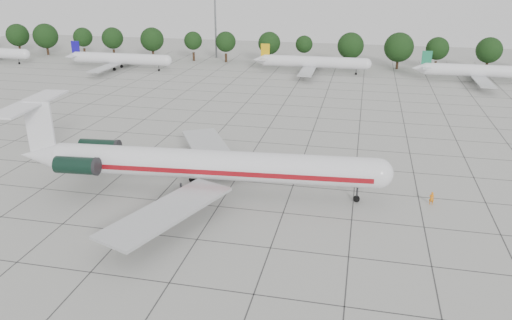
# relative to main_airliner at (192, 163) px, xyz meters

# --- Properties ---
(ground) EXTENTS (260.00, 260.00, 0.00)m
(ground) POSITION_rel_main_airliner_xyz_m (4.31, 4.71, -3.99)
(ground) COLOR #A5A59E
(ground) RESTS_ON ground
(apron_joints) EXTENTS (170.00, 170.00, 0.02)m
(apron_joints) POSITION_rel_main_airliner_xyz_m (4.31, 19.71, -3.98)
(apron_joints) COLOR #383838
(apron_joints) RESTS_ON ground
(main_airliner) EXTENTS (48.17, 37.76, 11.29)m
(main_airliner) POSITION_rel_main_airliner_xyz_m (0.00, 0.00, 0.00)
(main_airliner) COLOR silver
(main_airliner) RESTS_ON ground
(ground_crew) EXTENTS (0.62, 0.43, 1.65)m
(ground_crew) POSITION_rel_main_airliner_xyz_m (29.63, 2.85, -3.16)
(ground_crew) COLOR orange
(ground_crew) RESTS_ON ground
(bg_airliner_b) EXTENTS (28.24, 27.20, 7.40)m
(bg_airliner_b) POSITION_rel_main_airliner_xyz_m (-46.38, 72.51, -1.08)
(bg_airliner_b) COLOR silver
(bg_airliner_b) RESTS_ON ground
(bg_airliner_c) EXTENTS (28.24, 27.20, 7.40)m
(bg_airliner_c) POSITION_rel_main_airliner_xyz_m (6.82, 78.99, -1.08)
(bg_airliner_c) COLOR silver
(bg_airliner_c) RESTS_ON ground
(bg_airliner_d) EXTENTS (28.24, 27.20, 7.40)m
(bg_airliner_d) POSITION_rel_main_airliner_xyz_m (48.57, 75.81, -1.08)
(bg_airliner_d) COLOR silver
(bg_airliner_d) RESTS_ON ground
(tree_line) EXTENTS (249.86, 8.44, 10.22)m
(tree_line) POSITION_rel_main_airliner_xyz_m (-7.37, 89.71, 1.99)
(tree_line) COLOR #332114
(tree_line) RESTS_ON ground
(floodlight_mast) EXTENTS (1.60, 1.60, 25.45)m
(floodlight_mast) POSITION_rel_main_airliner_xyz_m (-25.69, 96.71, 10.29)
(floodlight_mast) COLOR slate
(floodlight_mast) RESTS_ON ground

